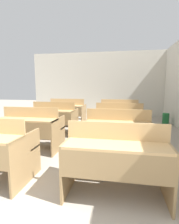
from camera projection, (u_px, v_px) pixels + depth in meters
The scene contains 9 objects.
wall_back at pixel (97, 84), 7.99m from camera, with size 6.01×0.06×2.86m.
bench_front_right at pixel (116, 157), 2.13m from camera, with size 1.22×0.77×0.91m.
bench_second_left at pixel (31, 128), 3.66m from camera, with size 1.22×0.77×0.91m.
bench_second_right at pixel (118, 132), 3.34m from camera, with size 1.22×0.77×0.91m.
bench_third_left at pixel (54, 117), 4.90m from camera, with size 1.22×0.77×0.91m.
bench_third_right at pixel (119, 119), 4.58m from camera, with size 1.22×0.77×0.91m.
bench_back_left at pixel (67, 111), 6.13m from camera, with size 1.22×0.77×0.91m.
bench_back_right at pixel (119, 112), 5.79m from camera, with size 1.22×0.77×0.91m.
wastepaper_bin at pixel (166, 119), 6.19m from camera, with size 0.23×0.23×0.39m.
Camera 1 is at (1.13, -0.81, 1.33)m, focal length 28.00 mm.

